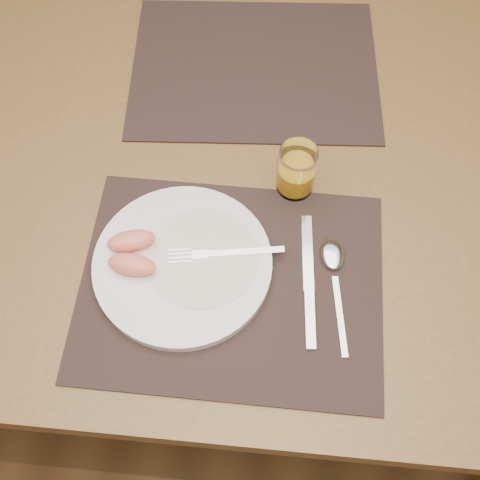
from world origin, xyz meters
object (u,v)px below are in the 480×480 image
at_px(placemat_near, 231,285).
at_px(juice_glass, 296,172).
at_px(table, 236,192).
at_px(placemat_far, 255,68).
at_px(plate, 183,264).
at_px(fork, 216,254).
at_px(knife, 309,291).
at_px(spoon, 333,262).

bearing_deg(placemat_near, juice_glass, 65.11).
xyz_separation_m(table, placemat_far, (0.01, 0.22, 0.09)).
distance_m(plate, fork, 0.05).
bearing_deg(fork, placemat_near, -55.96).
bearing_deg(juice_glass, knife, -80.63).
bearing_deg(knife, fork, 164.02).
bearing_deg(plate, table, 72.89).
relative_size(plate, juice_glass, 2.99).
bearing_deg(knife, table, 120.63).
height_order(plate, knife, plate).
height_order(table, spoon, spoon).
height_order(placemat_near, placemat_far, same).
relative_size(placemat_near, knife, 2.04).
bearing_deg(knife, juice_glass, 99.37).
relative_size(placemat_far, spoon, 2.34).
distance_m(placemat_far, spoon, 0.42).
relative_size(table, spoon, 7.29).
bearing_deg(plate, placemat_far, 79.81).
distance_m(placemat_near, juice_glass, 0.21).
bearing_deg(placemat_near, knife, -0.68).
distance_m(table, juice_glass, 0.17).
bearing_deg(fork, spoon, 2.64).
height_order(placemat_far, juice_glass, juice_glass).
relative_size(placemat_near, juice_glass, 4.99).
distance_m(knife, spoon, 0.06).
xyz_separation_m(plate, juice_glass, (0.16, 0.16, 0.03)).
distance_m(placemat_far, fork, 0.40).
xyz_separation_m(knife, juice_glass, (-0.03, 0.19, 0.04)).
xyz_separation_m(table, placemat_near, (0.02, -0.22, 0.09)).
height_order(fork, spoon, fork).
bearing_deg(fork, plate, -161.12).
bearing_deg(spoon, knife, -125.24).
height_order(placemat_near, spoon, spoon).
height_order(table, placemat_near, placemat_near).
bearing_deg(placemat_near, plate, 163.29).
xyz_separation_m(fork, spoon, (0.18, 0.01, -0.01)).
height_order(knife, juice_glass, juice_glass).
bearing_deg(juice_glass, table, 160.38).
bearing_deg(fork, placemat_far, 86.29).
xyz_separation_m(placemat_far, juice_glass, (0.09, -0.26, 0.04)).
bearing_deg(placemat_near, spoon, 17.56).
relative_size(knife, spoon, 1.15).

